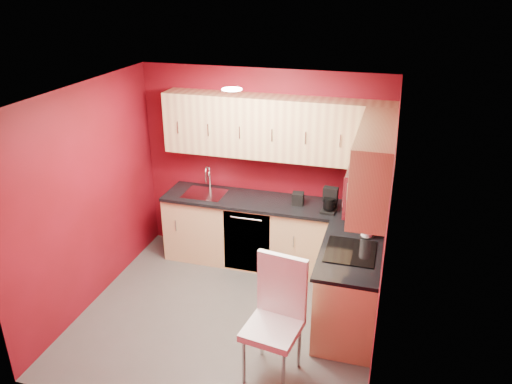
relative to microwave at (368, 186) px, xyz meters
The scene contains 21 objects.
floor 2.18m from the microwave, behind, with size 3.20×3.20×0.00m, color #484543.
ceiling 1.64m from the microwave, behind, with size 3.20×3.20×0.00m, color white.
wall_back 1.95m from the microwave, 136.99° to the left, with size 3.20×3.20×0.00m, color maroon.
wall_front 2.24m from the microwave, 129.35° to the right, with size 3.20×3.20×0.00m, color maroon.
wall_left 3.03m from the microwave, behind, with size 3.00×3.00×0.00m, color maroon.
wall_right 0.50m from the microwave, 44.09° to the right, with size 3.00×3.00×0.00m, color maroon.
base_cabinets_back 1.98m from the microwave, 140.04° to the left, with size 2.80×0.60×0.87m, color tan.
base_cabinets_right 1.23m from the microwave, 151.81° to the left, with size 0.60×1.30×0.87m, color tan.
countertop_back 1.73m from the microwave, 140.47° to the left, with size 2.80×0.63×0.04m, color black.
countertop_right 0.78m from the microwave, 162.04° to the left, with size 0.63×1.27×0.04m, color black.
upper_cabinets_back 1.65m from the microwave, 136.69° to the left, with size 2.80×0.35×0.75m, color #D4B478.
upper_cabinets_right 0.33m from the microwave, 82.65° to the left, with size 0.35×1.55×0.75m.
microwave is the anchor object (origin of this frame).
cooktop 0.75m from the microwave, behind, with size 0.50×0.55×0.01m, color black.
sink 2.43m from the microwave, 154.40° to the left, with size 0.52×0.42×0.35m.
dishwasher_front 2.02m from the microwave, 153.81° to the left, with size 0.60×0.02×0.82m, color black.
downlight 1.62m from the microwave, behind, with size 0.20×0.20×0.01m, color white.
coffee_maker 1.18m from the microwave, 117.75° to the left, with size 0.17×0.23×0.29m, color black, non-canonical shape.
napkin_holder 1.49m from the microwave, 130.94° to the left, with size 0.14×0.14×0.15m, color black, non-canonical shape.
paper_towel 0.72m from the microwave, 87.43° to the left, with size 0.16×0.16×0.28m, color white, non-canonical shape.
dining_chair 1.58m from the microwave, 126.47° to the right, with size 0.48×0.50×1.19m, color white, non-canonical shape.
Camera 1 is at (1.57, -4.33, 3.51)m, focal length 35.00 mm.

